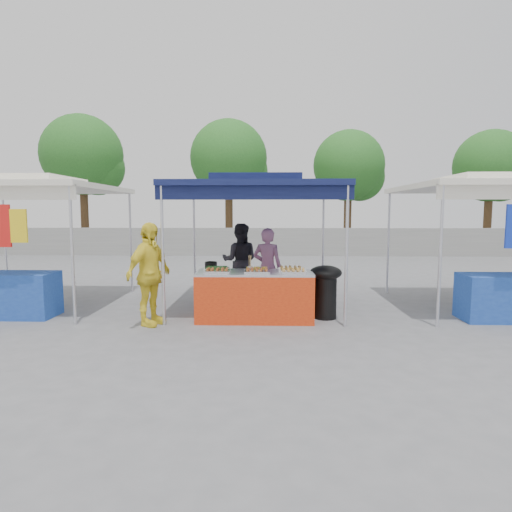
{
  "coord_description": "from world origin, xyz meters",
  "views": [
    {
      "loc": [
        0.23,
        -7.42,
        1.87
      ],
      "look_at": [
        0.0,
        0.6,
        1.05
      ],
      "focal_mm": 30.0,
      "sensor_mm": 36.0,
      "label": 1
    }
  ],
  "objects_px": {
    "helper_man": "(240,261)",
    "vendor_woman": "(267,268)",
    "vendor_table": "(255,296)",
    "wok_burner": "(326,287)",
    "customer_person": "(149,274)",
    "cooking_pot": "(211,265)"
  },
  "relations": [
    {
      "from": "cooking_pot",
      "to": "customer_person",
      "type": "bearing_deg",
      "value": -141.39
    },
    {
      "from": "cooking_pot",
      "to": "wok_burner",
      "type": "distance_m",
      "value": 2.09
    },
    {
      "from": "vendor_table",
      "to": "wok_burner",
      "type": "xyz_separation_m",
      "value": [
        1.24,
        0.15,
        0.14
      ]
    },
    {
      "from": "vendor_table",
      "to": "cooking_pot",
      "type": "relative_size",
      "value": 9.09
    },
    {
      "from": "customer_person",
      "to": "cooking_pot",
      "type": "bearing_deg",
      "value": -26.7
    },
    {
      "from": "vendor_table",
      "to": "cooking_pot",
      "type": "xyz_separation_m",
      "value": [
        -0.81,
        0.34,
        0.49
      ]
    },
    {
      "from": "vendor_table",
      "to": "vendor_woman",
      "type": "height_order",
      "value": "vendor_woman"
    },
    {
      "from": "vendor_table",
      "to": "customer_person",
      "type": "xyz_separation_m",
      "value": [
        -1.73,
        -0.39,
        0.43
      ]
    },
    {
      "from": "customer_person",
      "to": "helper_man",
      "type": "bearing_deg",
      "value": -5.15
    },
    {
      "from": "wok_burner",
      "to": "vendor_woman",
      "type": "height_order",
      "value": "vendor_woman"
    },
    {
      "from": "wok_burner",
      "to": "helper_man",
      "type": "xyz_separation_m",
      "value": [
        -1.63,
        1.8,
        0.25
      ]
    },
    {
      "from": "vendor_table",
      "to": "helper_man",
      "type": "xyz_separation_m",
      "value": [
        -0.39,
        1.95,
        0.39
      ]
    },
    {
      "from": "wok_burner",
      "to": "customer_person",
      "type": "bearing_deg",
      "value": 176.1
    },
    {
      "from": "cooking_pot",
      "to": "vendor_woman",
      "type": "bearing_deg",
      "value": 32.92
    },
    {
      "from": "vendor_table",
      "to": "cooking_pot",
      "type": "distance_m",
      "value": 1.01
    },
    {
      "from": "helper_man",
      "to": "vendor_woman",
      "type": "bearing_deg",
      "value": 124.78
    },
    {
      "from": "vendor_table",
      "to": "cooking_pot",
      "type": "height_order",
      "value": "cooking_pot"
    },
    {
      "from": "customer_person",
      "to": "vendor_woman",
      "type": "bearing_deg",
      "value": -29.58
    },
    {
      "from": "helper_man",
      "to": "wok_burner",
      "type": "bearing_deg",
      "value": 134.3
    },
    {
      "from": "vendor_table",
      "to": "wok_burner",
      "type": "height_order",
      "value": "wok_burner"
    },
    {
      "from": "vendor_table",
      "to": "wok_burner",
      "type": "distance_m",
      "value": 1.26
    },
    {
      "from": "vendor_table",
      "to": "vendor_woman",
      "type": "xyz_separation_m",
      "value": [
        0.22,
        1.01,
        0.36
      ]
    }
  ]
}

